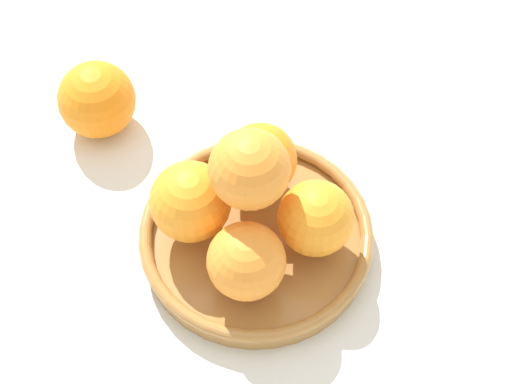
{
  "coord_description": "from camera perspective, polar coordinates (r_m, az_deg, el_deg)",
  "views": [
    {
      "loc": [
        0.34,
        0.25,
        0.73
      ],
      "look_at": [
        0.0,
        0.0,
        0.1
      ],
      "focal_mm": 60.0,
      "sensor_mm": 36.0,
      "label": 1
    }
  ],
  "objects": [
    {
      "name": "ground_plane",
      "position": [
        0.84,
        0.0,
        -3.58
      ],
      "size": [
        4.0,
        4.0,
        0.0
      ],
      "primitive_type": "plane",
      "color": "silver"
    },
    {
      "name": "fruit_bowl",
      "position": [
        0.83,
        0.0,
        -3.06
      ],
      "size": [
        0.23,
        0.23,
        0.03
      ],
      "color": "#A57238",
      "rests_on": "ground_plane"
    },
    {
      "name": "orange_pile",
      "position": [
        0.78,
        -0.42,
        -0.62
      ],
      "size": [
        0.17,
        0.18,
        0.13
      ],
      "color": "orange",
      "rests_on": "fruit_bowl"
    },
    {
      "name": "stray_orange",
      "position": [
        0.91,
        -10.57,
        6.07
      ],
      "size": [
        0.08,
        0.08,
        0.08
      ],
      "primitive_type": "sphere",
      "color": "orange",
      "rests_on": "ground_plane"
    }
  ]
}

